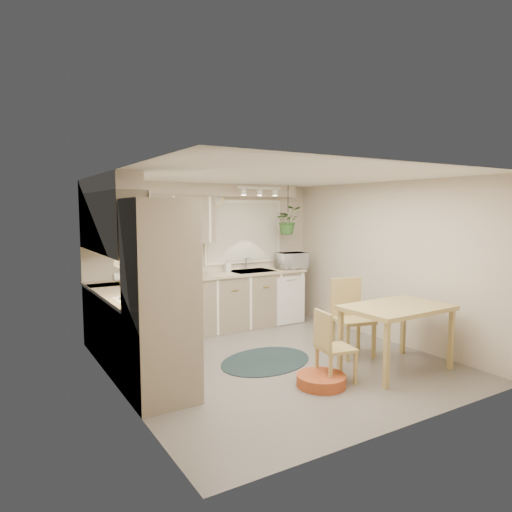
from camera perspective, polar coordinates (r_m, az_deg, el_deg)
name	(u,v)px	position (r m, az deg, el deg)	size (l,w,h in m)	color
floor	(276,362)	(6.13, 2.51, -13.09)	(4.20, 4.20, 0.00)	slate
ceiling	(277,176)	(5.81, 2.62, 9.92)	(4.20, 4.20, 0.00)	silver
wall_back	(207,257)	(7.67, -6.18, -0.06)	(4.00, 0.04, 2.40)	beige
wall_front	(408,299)	(4.29, 18.41, -5.07)	(4.00, 0.04, 2.40)	beige
wall_left	(119,284)	(5.03, -16.78, -3.42)	(0.04, 4.20, 2.40)	beige
wall_right	(387,262)	(7.15, 16.03, -0.70)	(0.04, 4.20, 2.40)	beige
base_cab_left	(127,331)	(6.09, -15.88, -9.00)	(0.60, 1.85, 0.90)	gray
base_cab_back	(204,305)	(7.43, -6.53, -6.11)	(3.60, 0.60, 0.90)	gray
counter_left	(126,294)	(5.99, -15.92, -4.64)	(0.64, 1.89, 0.04)	beige
counter_back	(204,276)	(7.34, -6.54, -2.54)	(3.64, 0.64, 0.04)	beige
oven_stack	(161,301)	(4.80, -11.82, -5.56)	(0.65, 0.65, 2.10)	gray
wall_oven_face	(190,298)	(4.91, -8.28, -5.24)	(0.02, 0.56, 0.58)	silver
upper_cab_left	(111,222)	(5.98, -17.73, 4.02)	(0.35, 2.00, 0.75)	gray
upper_cab_back	(151,220)	(7.10, -12.98, 4.40)	(2.00, 0.35, 0.75)	gray
soffit_left	(107,184)	(5.98, -18.11, 8.56)	(0.30, 2.00, 0.20)	beige
soffit_back	(199,190)	(7.42, -7.19, 8.23)	(3.60, 0.30, 0.20)	beige
cooktop	(141,300)	(5.44, -14.22, -5.38)	(0.52, 0.58, 0.02)	silver
range_hood	(138,261)	(5.37, -14.54, -0.63)	(0.40, 0.60, 0.14)	silver
window_blinds	(244,232)	(7.93, -1.52, 3.06)	(1.40, 0.02, 1.00)	silver
window_frame	(244,232)	(7.94, -1.56, 3.07)	(1.50, 0.02, 1.10)	white
sink	(252,273)	(7.77, -0.52, -2.18)	(0.70, 0.48, 0.10)	#989B9F
dishwasher_front	(291,300)	(7.91, 4.39, -5.54)	(0.58, 0.01, 0.83)	silver
track_light_bar	(260,188)	(7.48, 0.45, 8.49)	(0.80, 0.04, 0.04)	silver
wall_clock	(215,198)	(7.67, -5.14, 7.28)	(0.30, 0.30, 0.03)	gold
dining_table	(396,338)	(6.00, 17.08, -9.72)	(1.28, 0.86, 0.81)	tan
chair_left	(336,346)	(5.43, 10.00, -11.04)	(0.39, 0.39, 0.84)	tan
chair_back	(353,318)	(6.39, 12.08, -7.57)	(0.49, 0.49, 1.04)	tan
braided_rug	(266,361)	(6.15, 1.22, -12.97)	(1.34, 1.01, 0.01)	black
pet_bed	(321,380)	(5.39, 8.15, -15.14)	(0.56, 0.56, 0.13)	#B63B24
microwave	(292,259)	(8.07, 4.50, -0.37)	(0.51, 0.28, 0.35)	silver
soap_bottle	(227,269)	(7.70, -3.58, -1.61)	(0.09, 0.21, 0.10)	silver
hanging_plant	(288,223)	(7.97, 4.01, 4.08)	(0.44, 0.49, 0.38)	#305D25
coffee_maker	(154,268)	(7.03, -12.64, -1.44)	(0.19, 0.24, 0.34)	black
toaster	(177,271)	(7.18, -9.89, -1.88)	(0.30, 0.17, 0.18)	#989B9F
knife_block	(183,268)	(7.25, -9.11, -1.55)	(0.11, 0.11, 0.24)	tan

